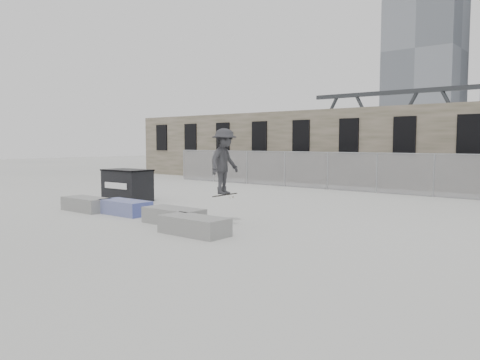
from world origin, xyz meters
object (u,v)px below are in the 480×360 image
at_px(planter_center_left, 125,207).
at_px(skateboarder, 224,161).
at_px(planter_offset, 194,225).
at_px(planter_far_left, 86,204).
at_px(dumpster, 127,185).
at_px(planter_center_right, 174,215).

height_order(planter_center_left, skateboarder, skateboarder).
bearing_deg(planter_offset, skateboarder, 102.88).
relative_size(planter_far_left, dumpster, 0.94).
distance_m(planter_center_right, planter_offset, 1.84).
bearing_deg(skateboarder, dumpster, 68.64).
xyz_separation_m(planter_far_left, dumpster, (-1.20, 2.79, 0.42)).
height_order(planter_far_left, skateboarder, skateboarder).
bearing_deg(skateboarder, planter_offset, -174.63).
bearing_deg(planter_far_left, planter_center_right, 1.41).
relative_size(planter_center_left, dumpster, 0.94).
height_order(planter_center_right, dumpster, dumpster).
height_order(planter_far_left, planter_center_left, same).
relative_size(planter_center_right, dumpster, 0.94).
relative_size(planter_center_left, planter_center_right, 1.00).
relative_size(planter_far_left, planter_center_right, 1.00).
bearing_deg(skateboarder, planter_center_right, 118.94).
xyz_separation_m(planter_center_right, planter_offset, (1.66, -0.79, 0.00)).
distance_m(planter_center_right, dumpster, 6.38).
height_order(planter_center_right, skateboarder, skateboarder).
distance_m(planter_far_left, planter_center_right, 4.58).
height_order(planter_far_left, dumpster, dumpster).
xyz_separation_m(planter_far_left, skateboarder, (5.85, 1.05, 1.67)).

